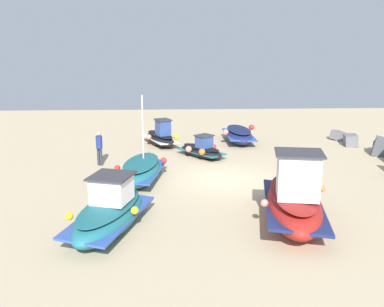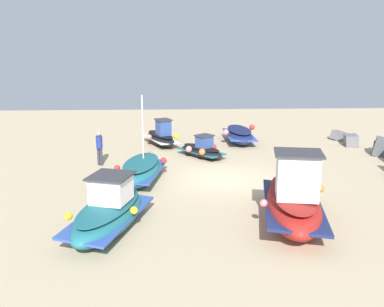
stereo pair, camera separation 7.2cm
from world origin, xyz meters
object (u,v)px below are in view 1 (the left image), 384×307
(fishing_boat_0, at_px, (294,201))
(person_walking, at_px, (99,146))
(fishing_boat_5, at_px, (161,137))
(fishing_boat_4, at_px, (239,135))
(fishing_boat_3, at_px, (141,170))
(fishing_boat_2, at_px, (110,212))
(fishing_boat_1, at_px, (201,150))

(fishing_boat_0, bearing_deg, person_walking, -125.84)
(fishing_boat_5, bearing_deg, person_walking, -56.92)
(fishing_boat_0, relative_size, fishing_boat_4, 1.37)
(fishing_boat_3, relative_size, fishing_boat_4, 1.09)
(fishing_boat_4, distance_m, person_walking, 9.36)
(fishing_boat_2, bearing_deg, fishing_boat_1, -4.31)
(fishing_boat_4, xyz_separation_m, fishing_boat_5, (0.58, -4.86, 0.02))
(fishing_boat_4, distance_m, fishing_boat_5, 4.90)
(fishing_boat_0, xyz_separation_m, fishing_boat_4, (-13.12, 0.06, -0.36))
(fishing_boat_5, bearing_deg, fishing_boat_2, -29.37)
(fishing_boat_3, height_order, fishing_boat_5, fishing_boat_3)
(fishing_boat_5, relative_size, person_walking, 2.07)
(fishing_boat_2, height_order, fishing_boat_4, fishing_boat_2)
(person_walking, bearing_deg, fishing_boat_4, 149.83)
(person_walking, bearing_deg, fishing_boat_3, 65.09)
(fishing_boat_0, relative_size, fishing_boat_2, 1.12)
(fishing_boat_0, distance_m, fishing_boat_3, 7.57)
(fishing_boat_3, relative_size, person_walking, 2.48)
(fishing_boat_2, relative_size, fishing_boat_4, 1.23)
(fishing_boat_3, bearing_deg, fishing_boat_4, 154.91)
(fishing_boat_2, relative_size, fishing_boat_3, 1.12)
(fishing_boat_0, distance_m, fishing_boat_5, 13.43)
(fishing_boat_0, height_order, fishing_boat_3, fishing_boat_3)
(fishing_boat_1, xyz_separation_m, fishing_boat_4, (-3.60, 2.58, 0.08))
(person_walking, bearing_deg, fishing_boat_5, 173.18)
(fishing_boat_4, bearing_deg, fishing_boat_2, 153.84)
(fishing_boat_4, height_order, fishing_boat_5, fishing_boat_5)
(fishing_boat_2, relative_size, fishing_boat_5, 1.35)
(fishing_boat_0, height_order, fishing_boat_4, fishing_boat_0)
(fishing_boat_3, distance_m, person_walking, 3.74)
(fishing_boat_0, xyz_separation_m, fishing_boat_2, (0.24, -6.24, -0.21))
(fishing_boat_4, relative_size, fishing_boat_5, 1.10)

